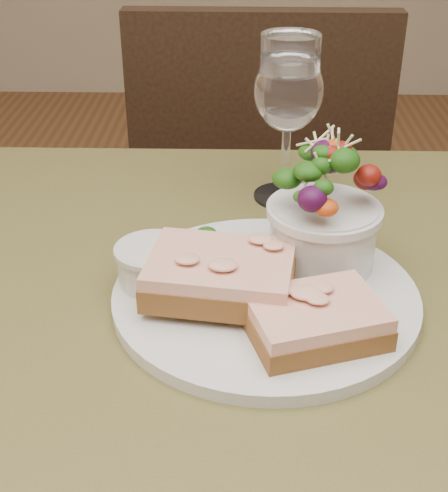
{
  "coord_description": "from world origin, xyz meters",
  "views": [
    {
      "loc": [
        0.0,
        -0.47,
        1.11
      ],
      "look_at": [
        -0.01,
        0.04,
        0.81
      ],
      "focal_mm": 50.0,
      "sensor_mm": 36.0,
      "label": 1
    }
  ],
  "objects_px": {
    "cafe_table": "(233,414)",
    "salad_bowl": "(325,208)",
    "ramekin": "(153,262)",
    "chair_far": "(253,288)",
    "sandwich_front": "(315,319)",
    "dinner_plate": "(265,296)",
    "wine_glass": "(288,96)",
    "sandwich_back": "(221,275)"
  },
  "relations": [
    {
      "from": "cafe_table",
      "to": "salad_bowl",
      "type": "distance_m",
      "value": 0.21
    },
    {
      "from": "cafe_table",
      "to": "ramekin",
      "type": "xyz_separation_m",
      "value": [
        -0.07,
        0.05,
        0.13
      ]
    },
    {
      "from": "chair_far",
      "to": "sandwich_front",
      "type": "relative_size",
      "value": 7.2
    },
    {
      "from": "dinner_plate",
      "to": "salad_bowl",
      "type": "xyz_separation_m",
      "value": [
        0.05,
        0.05,
        0.07
      ]
    },
    {
      "from": "chair_far",
      "to": "salad_bowl",
      "type": "distance_m",
      "value": 0.84
    },
    {
      "from": "wine_glass",
      "to": "dinner_plate",
      "type": "bearing_deg",
      "value": -97.36
    },
    {
      "from": "chair_far",
      "to": "sandwich_front",
      "type": "distance_m",
      "value": 0.91
    },
    {
      "from": "sandwich_back",
      "to": "wine_glass",
      "type": "height_order",
      "value": "wine_glass"
    },
    {
      "from": "cafe_table",
      "to": "ramekin",
      "type": "relative_size",
      "value": 12.45
    },
    {
      "from": "cafe_table",
      "to": "salad_bowl",
      "type": "bearing_deg",
      "value": 47.13
    },
    {
      "from": "cafe_table",
      "to": "ramekin",
      "type": "bearing_deg",
      "value": 144.69
    },
    {
      "from": "chair_far",
      "to": "wine_glass",
      "type": "relative_size",
      "value": 5.14
    },
    {
      "from": "cafe_table",
      "to": "wine_glass",
      "type": "height_order",
      "value": "wine_glass"
    },
    {
      "from": "sandwich_back",
      "to": "salad_bowl",
      "type": "relative_size",
      "value": 1.08
    },
    {
      "from": "chair_far",
      "to": "salad_bowl",
      "type": "relative_size",
      "value": 7.09
    },
    {
      "from": "cafe_table",
      "to": "chair_far",
      "type": "height_order",
      "value": "chair_far"
    },
    {
      "from": "cafe_table",
      "to": "chair_far",
      "type": "xyz_separation_m",
      "value": [
        0.04,
        0.75,
        -0.36
      ]
    },
    {
      "from": "cafe_table",
      "to": "wine_glass",
      "type": "xyz_separation_m",
      "value": [
        0.06,
        0.25,
        0.22
      ]
    },
    {
      "from": "cafe_table",
      "to": "dinner_plate",
      "type": "relative_size",
      "value": 2.9
    },
    {
      "from": "dinner_plate",
      "to": "wine_glass",
      "type": "relative_size",
      "value": 1.57
    },
    {
      "from": "dinner_plate",
      "to": "ramekin",
      "type": "xyz_separation_m",
      "value": [
        -0.1,
        0.01,
        0.03
      ]
    },
    {
      "from": "chair_far",
      "to": "ramekin",
      "type": "height_order",
      "value": "chair_far"
    },
    {
      "from": "sandwich_back",
      "to": "wine_glass",
      "type": "xyz_separation_m",
      "value": [
        0.07,
        0.23,
        0.09
      ]
    },
    {
      "from": "cafe_table",
      "to": "salad_bowl",
      "type": "height_order",
      "value": "salad_bowl"
    },
    {
      "from": "chair_far",
      "to": "dinner_plate",
      "type": "relative_size",
      "value": 3.27
    },
    {
      "from": "dinner_plate",
      "to": "chair_far",
      "type": "bearing_deg",
      "value": 89.32
    },
    {
      "from": "dinner_plate",
      "to": "sandwich_front",
      "type": "height_order",
      "value": "sandwich_front"
    },
    {
      "from": "salad_bowl",
      "to": "wine_glass",
      "type": "xyz_separation_m",
      "value": [
        -0.03,
        0.17,
        0.05
      ]
    },
    {
      "from": "dinner_plate",
      "to": "sandwich_back",
      "type": "distance_m",
      "value": 0.05
    },
    {
      "from": "sandwich_front",
      "to": "salad_bowl",
      "type": "relative_size",
      "value": 0.98
    },
    {
      "from": "dinner_plate",
      "to": "sandwich_front",
      "type": "relative_size",
      "value": 2.2
    },
    {
      "from": "chair_far",
      "to": "ramekin",
      "type": "relative_size",
      "value": 14.01
    },
    {
      "from": "wine_glass",
      "to": "sandwich_back",
      "type": "bearing_deg",
      "value": -106.56
    },
    {
      "from": "cafe_table",
      "to": "dinner_plate",
      "type": "distance_m",
      "value": 0.12
    },
    {
      "from": "salad_bowl",
      "to": "ramekin",
      "type": "bearing_deg",
      "value": -167.24
    },
    {
      "from": "sandwich_front",
      "to": "wine_glass",
      "type": "bearing_deg",
      "value": 74.32
    },
    {
      "from": "ramekin",
      "to": "dinner_plate",
      "type": "bearing_deg",
      "value": -7.64
    },
    {
      "from": "sandwich_front",
      "to": "wine_glass",
      "type": "distance_m",
      "value": 0.29
    },
    {
      "from": "cafe_table",
      "to": "wine_glass",
      "type": "distance_m",
      "value": 0.34
    },
    {
      "from": "salad_bowl",
      "to": "wine_glass",
      "type": "distance_m",
      "value": 0.18
    },
    {
      "from": "ramekin",
      "to": "wine_glass",
      "type": "xyz_separation_m",
      "value": [
        0.13,
        0.2,
        0.09
      ]
    },
    {
      "from": "dinner_plate",
      "to": "wine_glass",
      "type": "bearing_deg",
      "value": 82.64
    }
  ]
}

